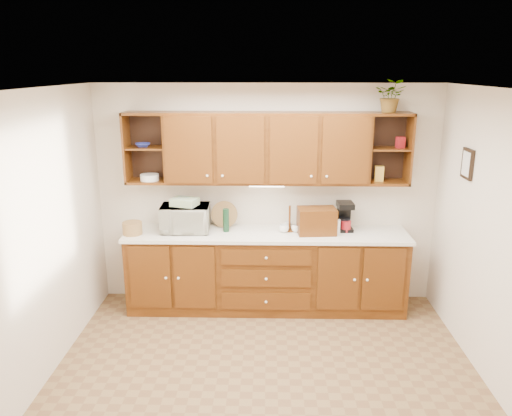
{
  "coord_description": "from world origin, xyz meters",
  "views": [
    {
      "loc": [
        0.01,
        -3.99,
        2.77
      ],
      "look_at": [
        -0.11,
        1.15,
        1.31
      ],
      "focal_mm": 35.0,
      "sensor_mm": 36.0,
      "label": 1
    }
  ],
  "objects_px": {
    "microwave": "(185,218)",
    "bread_box": "(317,221)",
    "coffee_maker": "(344,216)",
    "potted_plant": "(391,96)"
  },
  "relations": [
    {
      "from": "microwave",
      "to": "coffee_maker",
      "type": "bearing_deg",
      "value": 0.43
    },
    {
      "from": "microwave",
      "to": "potted_plant",
      "type": "height_order",
      "value": "potted_plant"
    },
    {
      "from": "microwave",
      "to": "bread_box",
      "type": "bearing_deg",
      "value": -4.65
    },
    {
      "from": "bread_box",
      "to": "potted_plant",
      "type": "xyz_separation_m",
      "value": [
        0.77,
        0.12,
        1.38
      ]
    },
    {
      "from": "potted_plant",
      "to": "bread_box",
      "type": "bearing_deg",
      "value": -170.9
    },
    {
      "from": "microwave",
      "to": "potted_plant",
      "type": "distance_m",
      "value": 2.66
    },
    {
      "from": "coffee_maker",
      "to": "potted_plant",
      "type": "relative_size",
      "value": 0.94
    },
    {
      "from": "microwave",
      "to": "potted_plant",
      "type": "relative_size",
      "value": 1.55
    },
    {
      "from": "microwave",
      "to": "bread_box",
      "type": "relative_size",
      "value": 1.29
    },
    {
      "from": "microwave",
      "to": "bread_box",
      "type": "xyz_separation_m",
      "value": [
        1.5,
        -0.05,
        -0.0
      ]
    }
  ]
}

